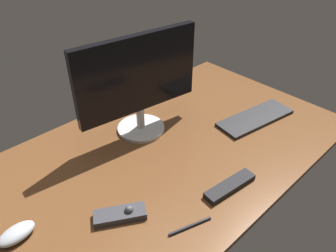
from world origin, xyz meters
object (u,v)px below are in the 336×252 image
computer_mouse (16,234)px  media_remote (121,214)px  monitor (138,81)px  keyboard (255,118)px  pen (190,226)px  tv_remote (230,186)px

computer_mouse → media_remote: media_remote is taller
monitor → keyboard: (40.39, -28.12, -21.64)cm
monitor → pen: 55.94cm
computer_mouse → tv_remote: computer_mouse is taller
monitor → computer_mouse: bearing=-156.8°
keyboard → tv_remote: bearing=-147.3°
computer_mouse → monitor: bearing=11.2°
media_remote → pen: (12.40, -16.84, -0.82)cm
computer_mouse → keyboard: bearing=-11.2°
keyboard → monitor: bearing=154.4°
keyboard → computer_mouse: bearing=-177.7°
monitor → keyboard: monitor is taller
monitor → computer_mouse: 64.01cm
tv_remote → monitor: bearing=96.7°
monitor → keyboard: bearing=-27.0°
keyboard → computer_mouse: size_ratio=3.27×
tv_remote → pen: 20.76cm
computer_mouse → media_remote: size_ratio=0.66×
keyboard → computer_mouse: 99.57cm
keyboard → tv_remote: tv_remote is taller
keyboard → pen: keyboard is taller
monitor → tv_remote: (0.12, -45.56, -21.30)cm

